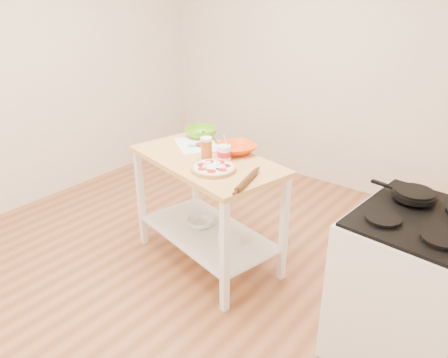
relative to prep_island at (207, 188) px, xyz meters
name	(u,v)px	position (x,y,z in m)	size (l,w,h in m)	color
room_shell	(171,103)	(-0.10, -0.24, 0.70)	(4.04, 4.54, 2.74)	#A4633C
prep_island	(207,188)	(0.00, 0.00, 0.00)	(1.31, 0.90, 0.90)	tan
gas_stove	(409,286)	(1.55, 0.00, -0.18)	(0.74, 0.85, 1.11)	white
skillet	(413,195)	(1.43, 0.16, 0.32)	(0.40, 0.25, 0.03)	black
pizza	(214,168)	(0.18, -0.14, 0.27)	(0.32, 0.32, 0.05)	tan
cutting_board	(197,144)	(-0.24, 0.16, 0.26)	(0.50, 0.47, 0.04)	white
spatula	(196,146)	(-0.20, 0.12, 0.27)	(0.15, 0.08, 0.01)	#2EB1AC
knife	(208,136)	(-0.29, 0.36, 0.27)	(0.26, 0.13, 0.01)	silver
orange_bowl	(237,149)	(0.11, 0.23, 0.28)	(0.28, 0.28, 0.07)	#EE4C0C
green_bowl	(201,133)	(-0.34, 0.33, 0.29)	(0.26, 0.26, 0.08)	#5CAF13
beer_pint	(206,148)	(0.02, -0.02, 0.34)	(0.08, 0.08, 0.17)	#A95519
yogurt_tub	(224,154)	(0.14, 0.03, 0.31)	(0.10, 0.10, 0.21)	white
rolling_pin	(247,180)	(0.49, -0.18, 0.27)	(0.04, 0.04, 0.34)	#522C12
shelf_glass_bowl	(200,222)	(-0.11, 0.03, -0.36)	(0.22, 0.22, 0.07)	silver
shelf_bin	(229,240)	(0.27, -0.07, -0.33)	(0.12, 0.12, 0.12)	white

